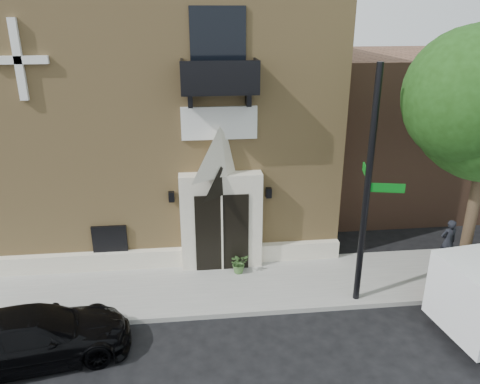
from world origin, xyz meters
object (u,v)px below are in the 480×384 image
Objects in this scene: fire_hydrant at (436,284)px; street_sign at (368,190)px; black_sedan at (34,336)px; pedestrian_near at (448,242)px.

street_sign is at bearing 178.21° from fire_hydrant.
black_sedan is at bearing -172.71° from fire_hydrant.
black_sedan is 2.95× the size of pedestrian_near.
fire_hydrant is 2.22m from pedestrian_near.
street_sign is 4.34× the size of pedestrian_near.
street_sign reaches higher than fire_hydrant.
black_sedan is 12.74m from pedestrian_near.
street_sign is at bearing -91.20° from black_sedan.
street_sign is 4.80m from pedestrian_near.
pedestrian_near reaches higher than fire_hydrant.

